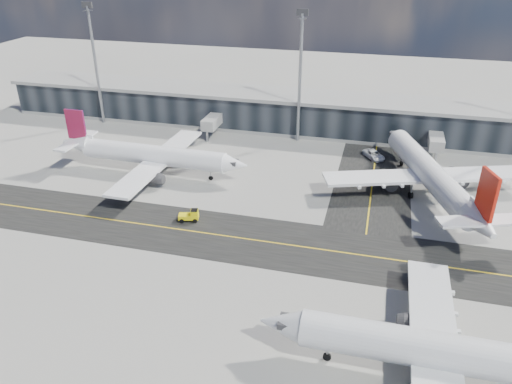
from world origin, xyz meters
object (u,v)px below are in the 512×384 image
airliner_redtail (431,175)px  service_van (374,155)px  baggage_tug (191,215)px  airliner_af (151,155)px  airliner_near (454,354)px

airliner_redtail → service_van: bearing=104.4°
baggage_tug → airliner_redtail: bearing=101.7°
baggage_tug → service_van: bearing=126.2°
airliner_af → service_van: 46.37m
airliner_af → airliner_near: (52.85, -40.71, 0.11)m
airliner_redtail → airliner_near: airliner_redtail is taller
airliner_af → baggage_tug: (14.29, -15.90, -2.83)m
airliner_redtail → baggage_tug: (-38.35, -19.09, -3.29)m
airliner_near → service_van: bearing=9.8°
airliner_af → airliner_redtail: size_ratio=0.91×
airliner_redtail → service_van: 18.95m
airliner_af → airliner_near: bearing=53.6°
airliner_af → airliner_near: airliner_near is taller
airliner_redtail → baggage_tug: airliner_redtail is taller
airliner_redtail → airliner_near: 43.90m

